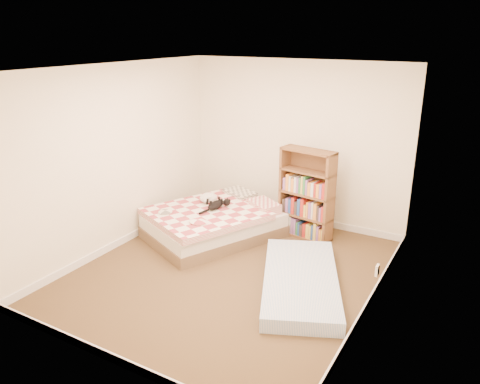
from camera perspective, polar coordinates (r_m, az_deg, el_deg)
The scene contains 6 objects.
room at distance 5.52m, azimuth -1.45°, elevation 1.28°, with size 3.51×4.01×2.51m.
bed at distance 6.89m, azimuth -3.06°, elevation -3.66°, with size 1.92×2.19×0.49m.
bookshelf at distance 6.84m, azimuth 8.11°, elevation -1.47°, with size 0.84×0.39×1.32m.
floor_mattress at distance 5.67m, azimuth 7.38°, elevation -10.69°, with size 0.85×1.89×0.17m, color #80A5D5.
black_cat at distance 6.79m, azimuth -2.87°, elevation -1.52°, with size 0.30×0.57×0.13m.
white_dog at distance 7.03m, azimuth -3.87°, elevation -0.71°, with size 0.35×0.36×0.14m.
Camera 1 is at (2.72, -4.49, 2.89)m, focal length 35.00 mm.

